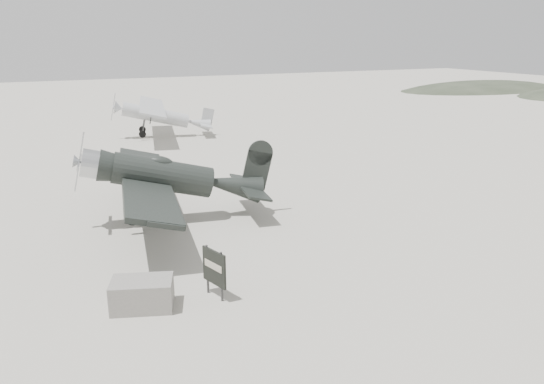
% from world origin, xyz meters
% --- Properties ---
extents(ground, '(160.00, 160.00, 0.00)m').
position_xyz_m(ground, '(0.00, 0.00, 0.00)').
color(ground, '#ABA498').
rests_on(ground, ground).
extents(hill_northeast, '(32.00, 16.00, 5.20)m').
position_xyz_m(hill_northeast, '(50.00, 40.00, 0.00)').
color(hill_northeast, '#2B3325').
rests_on(hill_northeast, ground).
extents(lowwing_monoplane, '(7.68, 10.70, 3.43)m').
position_xyz_m(lowwing_monoplane, '(-3.34, 4.71, 1.82)').
color(lowwing_monoplane, black).
rests_on(lowwing_monoplane, ground).
extents(highwing_monoplane, '(7.27, 10.17, 2.87)m').
position_xyz_m(highwing_monoplane, '(0.57, 23.13, 1.80)').
color(highwing_monoplane, '#9C9EA1').
rests_on(highwing_monoplane, ground).
extents(equipment_block, '(1.90, 1.51, 0.83)m').
position_xyz_m(equipment_block, '(-6.00, -2.00, 0.41)').
color(equipment_block, slate).
rests_on(equipment_block, ground).
extents(sign_board, '(0.36, 1.01, 1.49)m').
position_xyz_m(sign_board, '(-3.98, -2.23, 0.89)').
color(sign_board, '#333333').
rests_on(sign_board, ground).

